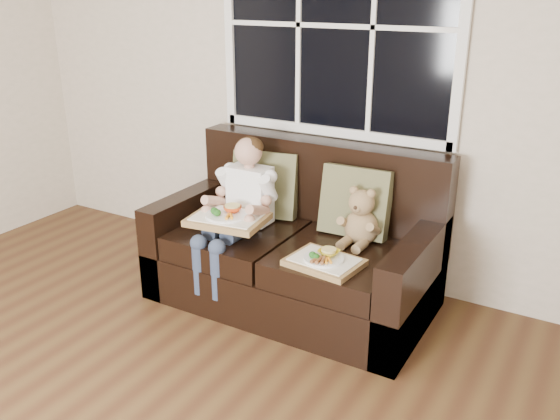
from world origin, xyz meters
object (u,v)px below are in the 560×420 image
Objects in this scene: child at (241,199)px; tray_left at (228,218)px; tray_right at (324,261)px; teddy_bear at (361,220)px; loveseat at (297,253)px.

child reaches higher than tray_left.
child is 1.78× the size of tray_left.
tray_left is 1.16× the size of tray_right.
child is at bearing 84.37° from tray_left.
tray_right is at bearing -12.57° from tray_left.
tray_left is (-0.73, -0.32, -0.02)m from teddy_bear.
teddy_bear reaches higher than tray_right.
tray_right is (0.68, -0.21, -0.17)m from child.
teddy_bear is at bearing 12.62° from child.
loveseat is at bearing 19.72° from child.
tray_right is (0.68, -0.06, -0.10)m from tray_left.
loveseat is 0.49m from teddy_bear.
tray_right is at bearing -95.13° from teddy_bear.
loveseat reaches higher than teddy_bear.
tray_right is at bearing -17.41° from child.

